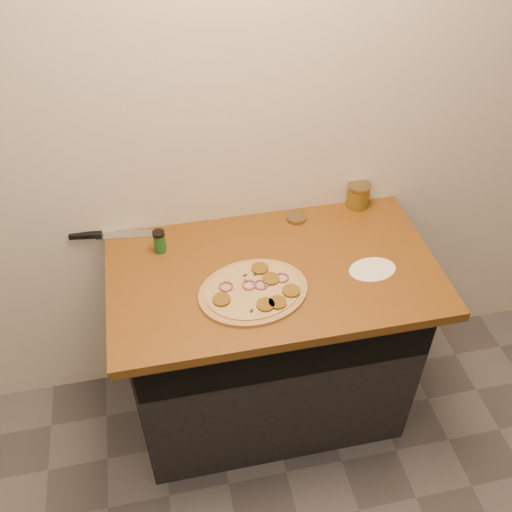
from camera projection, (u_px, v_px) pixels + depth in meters
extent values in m
cube|color=beige|center=(255.00, 113.00, 2.01)|extent=(4.00, 0.02, 2.70)
cube|color=black|center=(269.00, 344.00, 2.41)|extent=(1.10, 0.60, 0.86)
cube|color=brown|center=(273.00, 272.00, 2.09)|extent=(1.20, 0.70, 0.04)
cylinder|color=tan|center=(253.00, 292.00, 1.98)|extent=(0.44, 0.44, 0.01)
cylinder|color=beige|center=(253.00, 290.00, 1.97)|extent=(0.38, 0.38, 0.01)
cylinder|color=brown|center=(266.00, 305.00, 1.91)|extent=(0.06, 0.06, 0.01)
cylinder|color=brown|center=(291.00, 291.00, 1.96)|extent=(0.06, 0.06, 0.01)
cylinder|color=brown|center=(260.00, 268.00, 2.04)|extent=(0.06, 0.06, 0.01)
cylinder|color=brown|center=(278.00, 302.00, 1.92)|extent=(0.06, 0.06, 0.01)
cylinder|color=brown|center=(221.00, 300.00, 1.93)|extent=(0.06, 0.06, 0.01)
cylinder|color=brown|center=(271.00, 279.00, 2.00)|extent=(0.06, 0.06, 0.01)
torus|color=#742B5B|center=(261.00, 285.00, 1.98)|extent=(0.05, 0.05, 0.01)
torus|color=#742B5B|center=(226.00, 286.00, 1.98)|extent=(0.05, 0.05, 0.01)
torus|color=#742B5B|center=(282.00, 277.00, 2.01)|extent=(0.05, 0.05, 0.01)
torus|color=#742B5B|center=(249.00, 285.00, 1.98)|extent=(0.05, 0.05, 0.01)
cube|color=black|center=(245.00, 275.00, 2.02)|extent=(0.02, 0.01, 0.00)
cube|color=black|center=(246.00, 281.00, 2.00)|extent=(0.01, 0.02, 0.00)
cube|color=black|center=(255.00, 274.00, 2.02)|extent=(0.01, 0.02, 0.00)
cube|color=black|center=(266.00, 287.00, 1.98)|extent=(0.01, 0.01, 0.00)
cube|color=black|center=(219.00, 293.00, 1.95)|extent=(0.02, 0.01, 0.00)
cube|color=black|center=(274.00, 283.00, 1.99)|extent=(0.02, 0.01, 0.00)
cube|color=black|center=(252.00, 311.00, 1.89)|extent=(0.02, 0.02, 0.00)
cube|color=black|center=(269.00, 302.00, 1.92)|extent=(0.01, 0.02, 0.00)
cube|color=#B7BAC1|center=(127.00, 235.00, 2.21)|extent=(0.23, 0.07, 0.01)
cube|color=black|center=(86.00, 235.00, 2.20)|extent=(0.13, 0.04, 0.02)
cylinder|color=#8E7C52|center=(296.00, 218.00, 2.28)|extent=(0.09, 0.09, 0.02)
cylinder|color=#A52E10|center=(358.00, 197.00, 2.33)|extent=(0.09, 0.09, 0.09)
cylinder|color=#8E7C52|center=(359.00, 186.00, 2.29)|extent=(0.10, 0.10, 0.02)
cylinder|color=#1C5A25|center=(160.00, 243.00, 2.12)|extent=(0.04, 0.04, 0.08)
cylinder|color=black|center=(158.00, 233.00, 2.09)|extent=(0.05, 0.05, 0.01)
cylinder|color=silver|center=(372.00, 269.00, 2.07)|extent=(0.19, 0.19, 0.00)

